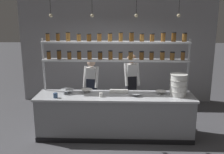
# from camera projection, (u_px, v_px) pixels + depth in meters

# --- Properties ---
(ground_plane) EXTENTS (40.00, 40.00, 0.00)m
(ground_plane) POSITION_uv_depth(u_px,v_px,m) (115.00, 135.00, 5.45)
(ground_plane) COLOR #4C4C51
(back_wall) EXTENTS (5.71, 0.12, 3.27)m
(back_wall) POSITION_uv_depth(u_px,v_px,m) (117.00, 48.00, 7.38)
(back_wall) COLOR #939399
(back_wall) RESTS_ON ground_plane
(prep_counter) EXTENTS (3.31, 0.76, 0.92)m
(prep_counter) POSITION_uv_depth(u_px,v_px,m) (115.00, 116.00, 5.34)
(prep_counter) COLOR gray
(prep_counter) RESTS_ON ground_plane
(spice_shelf_unit) EXTENTS (3.19, 0.28, 2.21)m
(spice_shelf_unit) POSITION_uv_depth(u_px,v_px,m) (116.00, 52.00, 5.35)
(spice_shelf_unit) COLOR #B7BABF
(spice_shelf_unit) RESTS_ON ground_plane
(chef_left) EXTENTS (0.39, 0.30, 1.57)m
(chef_left) POSITION_uv_depth(u_px,v_px,m) (92.00, 86.00, 6.02)
(chef_left) COLOR black
(chef_left) RESTS_ON ground_plane
(chef_center) EXTENTS (0.40, 0.33, 1.67)m
(chef_center) POSITION_uv_depth(u_px,v_px,m) (131.00, 84.00, 5.98)
(chef_center) COLOR black
(chef_center) RESTS_ON ground_plane
(container_stack) EXTENTS (0.35, 0.35, 0.46)m
(container_stack) POSITION_uv_depth(u_px,v_px,m) (178.00, 85.00, 5.14)
(container_stack) COLOR white
(container_stack) RESTS_ON prep_counter
(cutting_board) EXTENTS (0.40, 0.26, 0.02)m
(cutting_board) POSITION_uv_depth(u_px,v_px,m) (119.00, 91.00, 5.46)
(cutting_board) COLOR silver
(cutting_board) RESTS_ON prep_counter
(prep_bowl_near_left) EXTENTS (0.22, 0.22, 0.06)m
(prep_bowl_near_left) POSITION_uv_depth(u_px,v_px,m) (136.00, 95.00, 5.17)
(prep_bowl_near_left) COLOR #B2B7BC
(prep_bowl_near_left) RESTS_ON prep_counter
(prep_bowl_center_front) EXTENTS (0.30, 0.30, 0.08)m
(prep_bowl_center_front) POSITION_uv_depth(u_px,v_px,m) (67.00, 91.00, 5.36)
(prep_bowl_center_front) COLOR #B2B7BC
(prep_bowl_center_front) RESTS_ON prep_counter
(prep_bowl_center_back) EXTENTS (0.23, 0.23, 0.06)m
(prep_bowl_center_back) POSITION_uv_depth(u_px,v_px,m) (161.00, 92.00, 5.31)
(prep_bowl_center_back) COLOR silver
(prep_bowl_center_back) RESTS_ON prep_counter
(prep_bowl_near_right) EXTENTS (0.25, 0.25, 0.07)m
(prep_bowl_near_right) POSITION_uv_depth(u_px,v_px,m) (87.00, 91.00, 5.42)
(prep_bowl_near_right) COLOR silver
(prep_bowl_near_right) RESTS_ON prep_counter
(serving_cup_front) EXTENTS (0.09, 0.09, 0.10)m
(serving_cup_front) POSITION_uv_depth(u_px,v_px,m) (55.00, 95.00, 5.05)
(serving_cup_front) COLOR #334C70
(serving_cup_front) RESTS_ON prep_counter
(serving_cup_by_board) EXTENTS (0.08, 0.08, 0.08)m
(serving_cup_by_board) POSITION_uv_depth(u_px,v_px,m) (101.00, 95.00, 5.12)
(serving_cup_by_board) COLOR silver
(serving_cup_by_board) RESTS_ON prep_counter
(pendant_light_row) EXTENTS (2.56, 0.07, 0.71)m
(pendant_light_row) POSITION_uv_depth(u_px,v_px,m) (114.00, 14.00, 4.84)
(pendant_light_row) COLOR black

